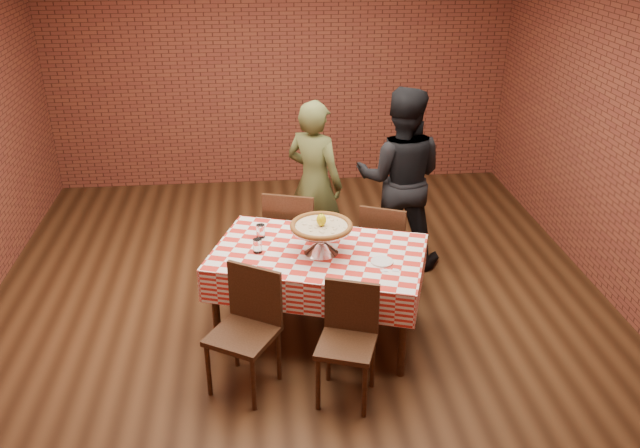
# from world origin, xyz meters

# --- Properties ---
(ground) EXTENTS (6.00, 6.00, 0.00)m
(ground) POSITION_xyz_m (0.00, 0.00, 0.00)
(ground) COLOR black
(ground) RESTS_ON ground
(back_wall) EXTENTS (5.50, 0.00, 5.50)m
(back_wall) POSITION_xyz_m (0.00, 3.00, 1.45)
(back_wall) COLOR brown
(back_wall) RESTS_ON ground
(table) EXTENTS (1.82, 1.42, 0.75)m
(table) POSITION_xyz_m (0.12, -0.38, 0.38)
(table) COLOR #402515
(table) RESTS_ON ground
(tablecloth) EXTENTS (1.87, 1.46, 0.27)m
(tablecloth) POSITION_xyz_m (0.12, -0.38, 0.62)
(tablecloth) COLOR red
(tablecloth) RESTS_ON table
(pizza_stand) EXTENTS (0.53, 0.53, 0.21)m
(pizza_stand) POSITION_xyz_m (0.15, -0.39, 0.86)
(pizza_stand) COLOR silver
(pizza_stand) RESTS_ON tablecloth
(pizza) EXTENTS (0.53, 0.53, 0.03)m
(pizza) POSITION_xyz_m (0.15, -0.39, 0.98)
(pizza) COLOR beige
(pizza) RESTS_ON pizza_stand
(lemon) EXTENTS (0.08, 0.08, 0.10)m
(lemon) POSITION_xyz_m (0.15, -0.39, 1.03)
(lemon) COLOR yellow
(lemon) RESTS_ON pizza
(water_glass_left) EXTENTS (0.09, 0.09, 0.11)m
(water_glass_left) POSITION_xyz_m (-0.34, -0.35, 0.81)
(water_glass_left) COLOR white
(water_glass_left) RESTS_ON tablecloth
(water_glass_right) EXTENTS (0.09, 0.09, 0.11)m
(water_glass_right) POSITION_xyz_m (-0.32, -0.09, 0.81)
(water_glass_right) COLOR white
(water_glass_right) RESTS_ON tablecloth
(side_plate) EXTENTS (0.22, 0.22, 0.01)m
(side_plate) POSITION_xyz_m (0.58, -0.60, 0.76)
(side_plate) COLOR white
(side_plate) RESTS_ON tablecloth
(sweetener_packet_a) EXTENTS (0.05, 0.04, 0.00)m
(sweetener_packet_a) POSITION_xyz_m (0.58, -0.73, 0.76)
(sweetener_packet_a) COLOR white
(sweetener_packet_a) RESTS_ON tablecloth
(sweetener_packet_b) EXTENTS (0.06, 0.05, 0.00)m
(sweetener_packet_b) POSITION_xyz_m (0.66, -0.74, 0.76)
(sweetener_packet_b) COLOR white
(sweetener_packet_b) RESTS_ON tablecloth
(condiment_caddy) EXTENTS (0.13, 0.12, 0.15)m
(condiment_caddy) POSITION_xyz_m (0.25, -0.13, 0.83)
(condiment_caddy) COLOR silver
(condiment_caddy) RESTS_ON tablecloth
(chair_near_left) EXTENTS (0.59, 0.59, 0.91)m
(chair_near_left) POSITION_xyz_m (-0.47, -1.01, 0.45)
(chair_near_left) COLOR #402515
(chair_near_left) RESTS_ON ground
(chair_near_right) EXTENTS (0.49, 0.49, 0.86)m
(chair_near_right) POSITION_xyz_m (0.24, -1.20, 0.43)
(chair_near_right) COLOR #402515
(chair_near_right) RESTS_ON ground
(chair_far_left) EXTENTS (0.57, 0.57, 0.94)m
(chair_far_left) POSITION_xyz_m (-0.01, 0.51, 0.47)
(chair_far_left) COLOR #402515
(chair_far_left) RESTS_ON ground
(chair_far_right) EXTENTS (0.53, 0.53, 0.88)m
(chair_far_right) POSITION_xyz_m (0.79, 0.26, 0.44)
(chair_far_right) COLOR #402515
(chair_far_right) RESTS_ON ground
(diner_olive) EXTENTS (0.70, 0.66, 1.61)m
(diner_olive) POSITION_xyz_m (0.21, 0.92, 0.80)
(diner_olive) COLOR #4E542B
(diner_olive) RESTS_ON ground
(diner_black) EXTENTS (0.98, 0.85, 1.74)m
(diner_black) POSITION_xyz_m (1.01, 0.78, 0.87)
(diner_black) COLOR black
(diner_black) RESTS_ON ground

